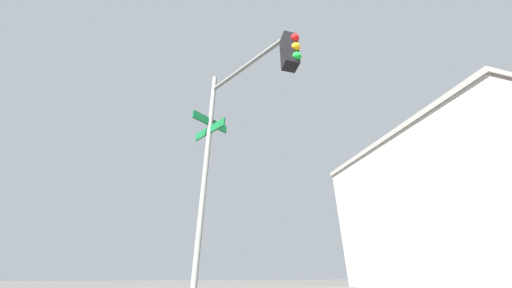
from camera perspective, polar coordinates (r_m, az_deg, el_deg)
traffic_signal_near at (r=5.31m, az=-3.28°, el=7.09°), size 2.74×1.89×5.67m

